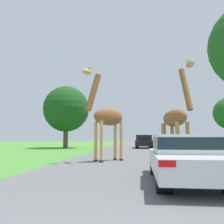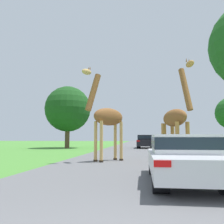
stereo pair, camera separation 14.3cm
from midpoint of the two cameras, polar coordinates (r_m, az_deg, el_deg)
The scene contains 8 objects.
road at distance 31.42m, azimuth 6.24°, elevation -8.38°, with size 7.90×120.00×0.00m.
giraffe_near_road at distance 12.72m, azimuth -1.71°, elevation -1.18°, with size 2.14×2.31×4.90m.
giraffe_companion at distance 12.28m, azimuth 14.76°, elevation -1.74°, with size 1.45×2.89×4.87m.
car_lead_maroon at distance 7.12m, azimuth 16.60°, elevation -10.11°, with size 1.84×4.62×1.33m.
car_queue_right at distance 24.04m, azimuth 13.42°, elevation -7.17°, with size 1.97×4.27×1.38m.
car_queue_left at distance 16.65m, azimuth 15.20°, elevation -7.88°, with size 1.94×4.00×1.28m.
car_far_ahead at distance 28.57m, azimuth 7.54°, elevation -6.96°, with size 1.99×4.46×1.54m.
tree_centre_back at distance 28.95m, azimuth -11.09°, elevation 0.70°, with size 5.45×5.45×7.38m.
Camera 1 is at (0.22, -1.41, 1.25)m, focal length 38.00 mm.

